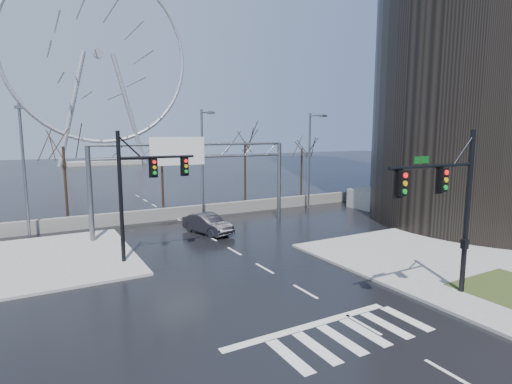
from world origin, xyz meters
TOP-DOWN VIEW (x-y plane):
  - ground at (0.00, 0.00)m, footprint 260.00×260.00m
  - sidewalk_right_ext at (10.00, 2.00)m, footprint 12.00×10.00m
  - sidewalk_far at (-11.00, 12.00)m, footprint 10.00×12.00m
  - grass_strip at (9.00, -5.00)m, footprint 5.00×4.00m
  - tower_podium at (29.00, 8.00)m, footprint 22.00×18.00m
  - barrier_wall at (0.00, 20.00)m, footprint 52.00×0.50m
  - signal_mast_near at (5.14, -4.04)m, footprint 5.52×0.41m
  - signal_mast_far at (-5.87, 8.96)m, footprint 4.72×0.41m
  - sign_gantry at (-0.38, 14.96)m, footprint 16.36×0.40m
  - streetlight_left at (-12.00, 18.16)m, footprint 0.50×2.55m
  - streetlight_mid at (2.00, 18.16)m, footprint 0.50×2.55m
  - streetlight_right at (14.00, 18.16)m, footprint 0.50×2.55m
  - tree_left at (-9.00, 23.50)m, footprint 3.75×3.75m
  - tree_center at (0.00, 24.50)m, footprint 3.25×3.25m
  - tree_right at (9.00, 23.50)m, footprint 3.90×3.90m
  - tree_far_right at (17.00, 24.00)m, footprint 3.40×3.40m
  - ferris_wheel at (5.00, 95.00)m, footprint 45.00×6.00m
  - car at (0.34, 13.45)m, footprint 2.86×4.97m

SIDE VIEW (x-z plane):
  - ground at x=0.00m, z-range 0.00..0.00m
  - sidewalk_right_ext at x=10.00m, z-range 0.00..0.15m
  - sidewalk_far at x=-11.00m, z-range 0.00..0.15m
  - grass_strip at x=9.00m, z-range 0.14..0.17m
  - barrier_wall at x=0.00m, z-range 0.00..1.10m
  - car at x=0.34m, z-range 0.00..1.55m
  - tower_podium at x=29.00m, z-range 0.00..2.00m
  - signal_mast_far at x=-5.87m, z-range 0.83..8.83m
  - signal_mast_near at x=5.14m, z-range 0.87..8.87m
  - tree_center at x=0.00m, z-range 1.92..8.42m
  - sign_gantry at x=-0.38m, z-range 1.38..8.98m
  - tree_far_right at x=17.00m, z-range 2.01..8.81m
  - streetlight_left at x=-12.00m, z-range 0.89..10.89m
  - streetlight_mid at x=2.00m, z-range 0.89..10.89m
  - streetlight_right at x=14.00m, z-range 0.89..10.89m
  - tree_left at x=-9.00m, z-range 2.23..9.73m
  - tree_right at x=9.00m, z-range 2.32..10.12m
  - ferris_wheel at x=5.00m, z-range 0.68..51.59m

